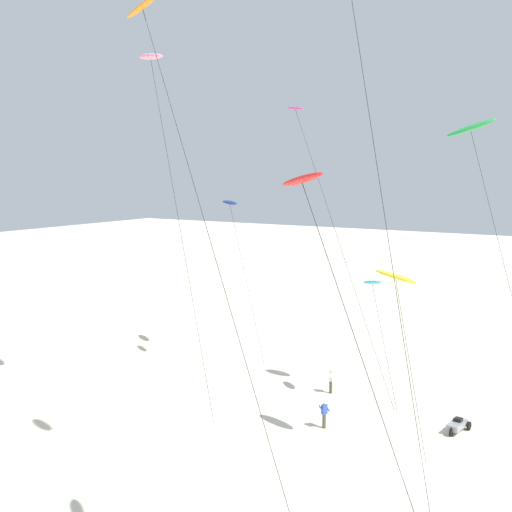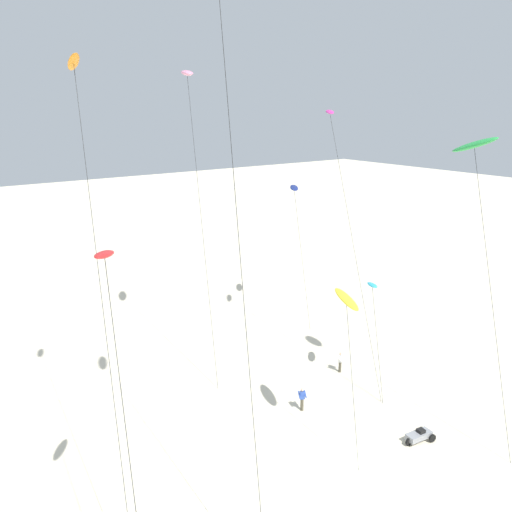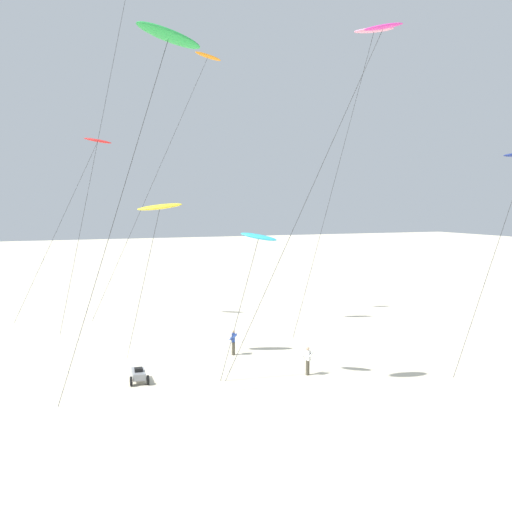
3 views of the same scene
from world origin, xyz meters
TOP-DOWN VIEW (x-y plane):
  - ground_plane at (0.00, 0.00)m, footprint 260.00×260.00m
  - kite_orange at (-10.99, 8.45)m, footprint 2.99×10.78m
  - kite_green at (9.52, 0.14)m, footprint 2.09×7.04m
  - kite_magenta at (9.35, 12.18)m, footprint 3.05×9.65m
  - kite_pink at (0.20, 17.71)m, footprint 2.41×7.20m
  - kite_navy at (12.48, 20.04)m, footprint 2.04×5.17m
  - kite_yellow at (0.95, 1.64)m, footprint 1.81×3.64m
  - kite_cyan at (7.63, 5.61)m, footprint 1.75×3.12m
  - kite_red at (-13.35, -0.23)m, footprint 2.63×8.11m
  - kite_flyer_nearest at (7.90, 8.62)m, footprint 0.68×0.67m
  - kite_flyer_middle at (1.90, 6.22)m, footprint 0.69×0.68m
  - beach_buggy at (5.50, -0.76)m, footprint 2.10×1.08m

SIDE VIEW (x-z plane):
  - ground_plane at x=0.00m, z-range 0.00..0.00m
  - beach_buggy at x=5.50m, z-range 0.02..0.84m
  - kite_flyer_nearest at x=7.90m, z-range 0.06..1.73m
  - kite_flyer_middle at x=1.90m, z-range 0.06..1.73m
  - kite_cyan at x=7.63m, z-range 3.82..12.28m
  - kite_yellow at x=0.95m, z-range 4.64..14.76m
  - kite_navy at x=12.48m, z-range 6.16..19.13m
  - kite_red at x=-13.35m, z-range 7.17..22.64m
  - kite_green at x=9.52m, z-range 8.53..27.28m
  - kite_magenta at x=9.35m, z-range 9.28..29.24m
  - kite_orange at x=-10.99m, z-range 10.23..32.93m
  - kite_pink at x=0.20m, z-range 10.89..33.70m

